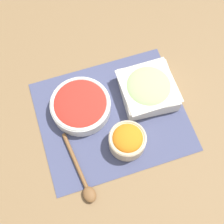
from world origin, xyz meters
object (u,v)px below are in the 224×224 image
Objects in this scene: cucumber_bowl at (148,89)px; carrot_bowl at (127,140)px; tomato_bowl at (81,105)px; wooden_spoon at (83,179)px.

carrot_bowl is at bearing -129.88° from cucumber_bowl.
wooden_spoon is (-0.06, -0.22, -0.02)m from tomato_bowl.
wooden_spoon is at bearing -143.26° from cucumber_bowl.
cucumber_bowl is 0.78× the size of wooden_spoon.
cucumber_bowl is 0.94× the size of tomato_bowl.
cucumber_bowl is 0.34m from wooden_spoon.
carrot_bowl is 0.49× the size of wooden_spoon.
cucumber_bowl is at bearing 50.12° from carrot_bowl.
tomato_bowl is at bearing 75.54° from wooden_spoon.
carrot_bowl is 0.59× the size of tomato_bowl.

